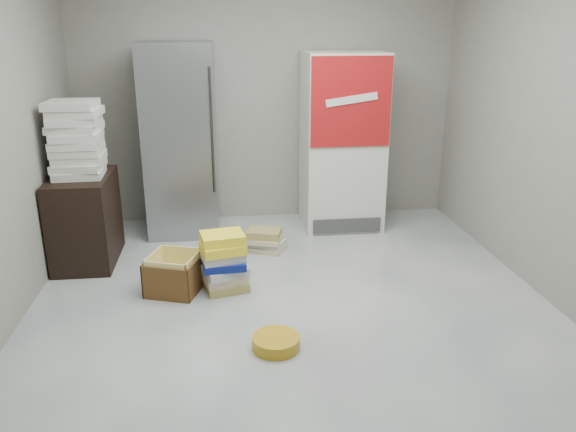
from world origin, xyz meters
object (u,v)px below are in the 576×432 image
Objects in this scene: coke_cooler at (342,141)px; wood_shelf at (85,219)px; cardboard_box at (175,276)px; phonebook_stack_main at (224,262)px; steel_fridge at (181,141)px.

wood_shelf is at bearing -163.72° from coke_cooler.
phonebook_stack_main is at bearing 13.79° from cardboard_box.
wood_shelf is 1.44m from phonebook_stack_main.
steel_fridge is at bearing 93.11° from phonebook_stack_main.
coke_cooler is 2.33m from cardboard_box.
coke_cooler is at bearing -0.18° from steel_fridge.
phonebook_stack_main is (0.39, -1.49, -0.70)m from steel_fridge.
steel_fridge reaches higher than wood_shelf.
cardboard_box is (-0.01, -1.45, -0.82)m from steel_fridge.
wood_shelf is 1.12m from cardboard_box.
cardboard_box is at bearing -41.30° from wood_shelf.
coke_cooler is (1.65, -0.01, -0.05)m from steel_fridge.
phonebook_stack_main is (-1.26, -1.48, -0.66)m from coke_cooler.
wood_shelf reaches higher than cardboard_box.
steel_fridge is 1.65m from coke_cooler.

